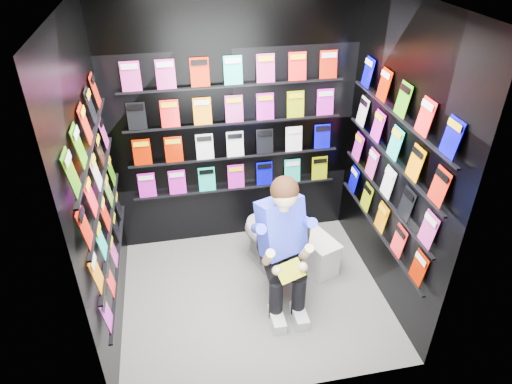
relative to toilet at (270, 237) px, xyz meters
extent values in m
plane|color=slate|center=(-0.24, -0.39, -0.37)|extent=(2.40, 2.40, 0.00)
plane|color=white|center=(-0.24, -0.39, 2.23)|extent=(2.40, 2.40, 0.00)
cube|color=black|center=(-0.24, 0.61, 0.93)|extent=(2.40, 0.04, 2.60)
cube|color=black|center=(-0.24, -1.39, 0.93)|extent=(2.40, 0.04, 2.60)
cube|color=black|center=(-1.44, -0.39, 0.93)|extent=(0.04, 2.00, 2.60)
cube|color=black|center=(0.96, -0.39, 0.93)|extent=(0.04, 2.00, 2.60)
imported|color=white|center=(0.00, 0.00, 0.00)|extent=(0.65, 0.85, 0.73)
cube|color=white|center=(0.46, -0.10, -0.20)|extent=(0.38, 0.49, 0.33)
cube|color=white|center=(0.46, -0.10, -0.02)|extent=(0.40, 0.52, 0.03)
cube|color=green|center=(0.00, -0.73, 0.21)|extent=(0.27, 0.21, 0.10)
camera|label=1|loc=(-0.82, -3.43, 2.77)|focal=32.00mm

